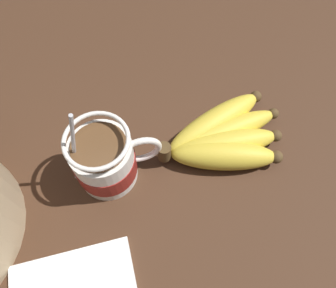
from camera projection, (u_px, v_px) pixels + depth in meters
table at (137, 171)px, 50.77cm from camera, size 135.74×135.74×2.75cm
coffee_mug at (108, 157)px, 45.39cm from camera, size 13.00×8.70×16.52cm
banana_bunch at (224, 138)px, 49.61cm from camera, size 20.40×15.09×4.48cm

